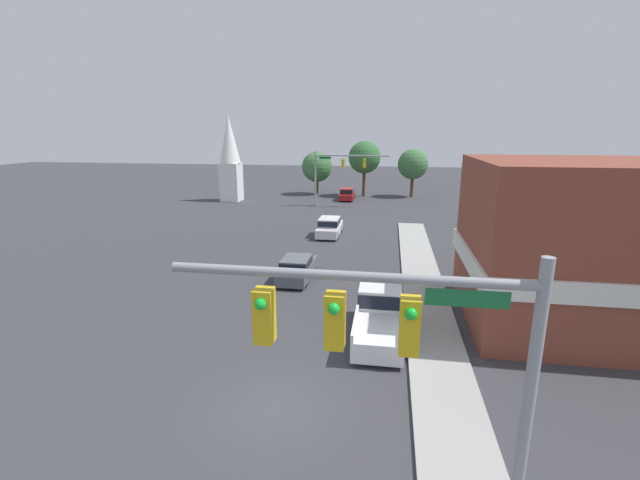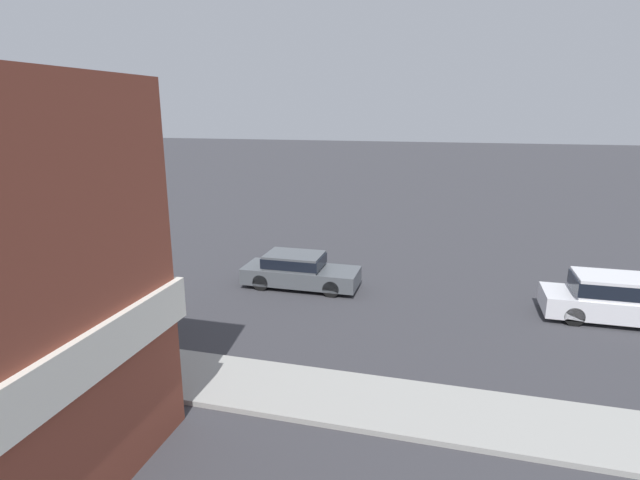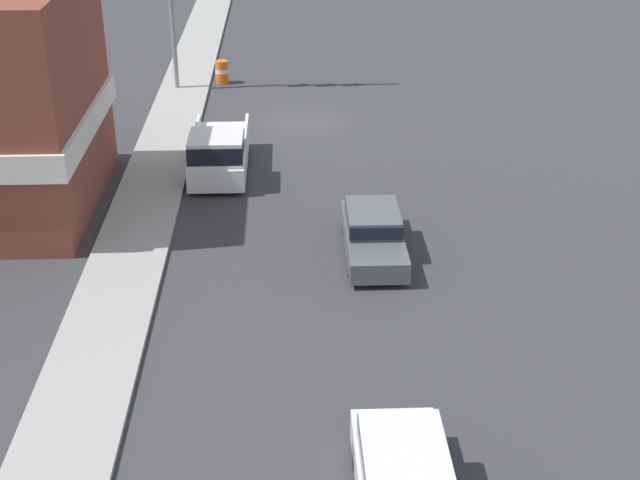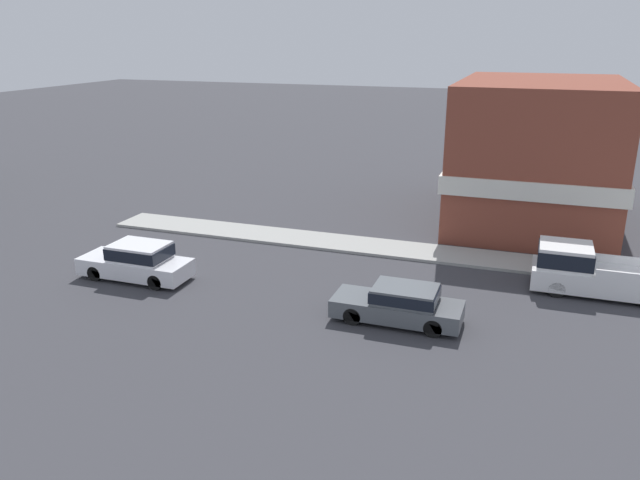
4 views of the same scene
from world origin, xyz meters
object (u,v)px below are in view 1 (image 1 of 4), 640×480
object	(u,v)px
car_distant	(347,194)
car_lead	(297,267)
pickup_truck_parked	(379,313)
car_second_ahead	(330,226)

from	to	relation	value
car_distant	car_lead	bearing A→B (deg)	-90.00
pickup_truck_parked	car_lead	bearing A→B (deg)	128.65
car_second_ahead	car_distant	bearing A→B (deg)	91.24
car_second_ahead	car_distant	distance (m)	20.08
car_lead	car_second_ahead	bearing A→B (deg)	87.86
car_distant	pickup_truck_parked	bearing A→B (deg)	-82.15
car_second_ahead	car_distant	world-z (taller)	car_second_ahead
car_lead	pickup_truck_parked	size ratio (longest dim) A/B	0.88
car_distant	pickup_truck_parked	size ratio (longest dim) A/B	0.87
car_lead	car_distant	bearing A→B (deg)	90.00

